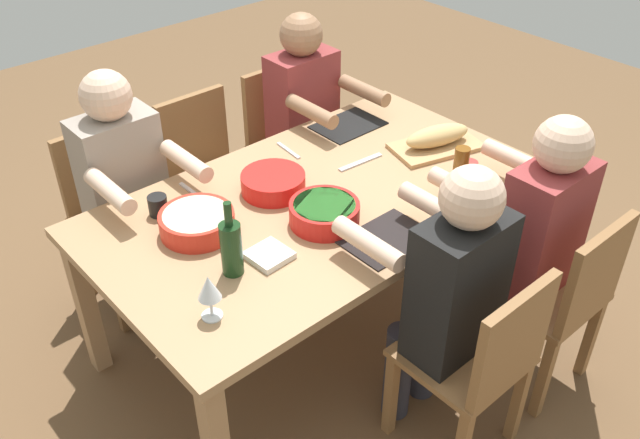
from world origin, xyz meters
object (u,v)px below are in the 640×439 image
at_px(serving_bowl_pasta, 197,221).
at_px(bread_loaf, 437,136).
at_px(diner_far_left, 533,230).
at_px(chair_near_right, 115,207).
at_px(diner_near_left, 308,113).
at_px(beer_bottle, 460,173).
at_px(serving_bowl_salad, 273,182).
at_px(cup_far_left, 468,170).
at_px(cutting_board, 436,147).
at_px(diner_far_center, 448,288).
at_px(chair_near_left, 286,137).
at_px(napkin_stack, 269,255).
at_px(dining_table, 320,212).
at_px(diner_near_right, 127,184).
at_px(cup_near_right, 158,205).
at_px(wine_bottle, 231,247).
at_px(wine_glass, 209,289).
at_px(serving_bowl_greens, 324,212).
at_px(chair_far_left, 563,295).
at_px(chair_far_center, 482,360).
at_px(chair_near_center, 208,169).

relative_size(serving_bowl_pasta, bread_loaf, 0.88).
bearing_deg(diner_far_left, chair_near_right, -56.29).
distance_m(diner_near_left, beer_bottle, 1.04).
height_order(serving_bowl_salad, cup_far_left, cup_far_left).
relative_size(diner_far_left, cutting_board, 3.00).
relative_size(diner_far_center, beer_bottle, 5.45).
xyz_separation_m(chair_near_left, chair_near_right, (1.02, 0.00, 0.00)).
bearing_deg(chair_near_right, chair_near_left, 180.00).
height_order(diner_far_left, cup_far_left, diner_far_left).
bearing_deg(serving_bowl_pasta, serving_bowl_salad, -175.36).
xyz_separation_m(diner_near_left, napkin_stack, (0.90, 0.84, 0.05)).
distance_m(diner_near_left, serving_bowl_pasta, 1.15).
xyz_separation_m(dining_table, diner_near_right, (0.51, -0.67, 0.03)).
height_order(dining_table, napkin_stack, napkin_stack).
relative_size(bread_loaf, cup_near_right, 4.00).
height_order(wine_bottle, beer_bottle, wine_bottle).
relative_size(chair_near_right, napkin_stack, 6.07).
height_order(diner_far_center, beer_bottle, diner_far_center).
xyz_separation_m(beer_bottle, napkin_stack, (0.82, -0.19, -0.10)).
bearing_deg(wine_glass, diner_near_left, -141.95).
height_order(serving_bowl_greens, serving_bowl_salad, serving_bowl_greens).
distance_m(chair_far_left, beer_bottle, 0.62).
xyz_separation_m(serving_bowl_salad, wine_glass, (0.60, 0.45, 0.07)).
height_order(diner_far_center, serving_bowl_salad, diner_far_center).
bearing_deg(bread_loaf, diner_near_left, -78.47).
height_order(chair_near_left, serving_bowl_salad, chair_near_left).
xyz_separation_m(cutting_board, bread_loaf, (0.00, 0.00, 0.06)).
height_order(diner_far_left, napkin_stack, diner_far_left).
height_order(wine_bottle, cup_near_right, wine_bottle).
relative_size(diner_near_left, serving_bowl_greens, 4.45).
distance_m(diner_far_left, serving_bowl_greens, 0.81).
height_order(serving_bowl_greens, cup_far_left, serving_bowl_greens).
distance_m(diner_near_left, wine_glass, 1.57).
bearing_deg(dining_table, cup_far_left, 151.42).
bearing_deg(napkin_stack, beer_bottle, 167.21).
relative_size(chair_near_left, chair_far_center, 1.00).
bearing_deg(serving_bowl_pasta, napkin_stack, 108.91).
height_order(chair_far_left, cup_far_left, chair_far_left).
xyz_separation_m(diner_far_center, bread_loaf, (-0.66, -0.62, 0.11)).
height_order(diner_near_left, napkin_stack, diner_near_left).
bearing_deg(chair_near_right, cutting_board, 142.21).
height_order(diner_near_right, beer_bottle, diner_near_right).
relative_size(chair_near_left, cup_near_right, 10.61).
bearing_deg(wine_bottle, bread_loaf, -175.08).
bearing_deg(chair_near_right, serving_bowl_pasta, 90.84).
bearing_deg(bread_loaf, chair_near_left, -80.77).
relative_size(diner_near_right, beer_bottle, 5.45).
bearing_deg(diner_near_left, chair_near_left, -90.00).
distance_m(diner_far_left, chair_near_center, 1.62).
bearing_deg(diner_near_left, serving_bowl_pasta, 28.30).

